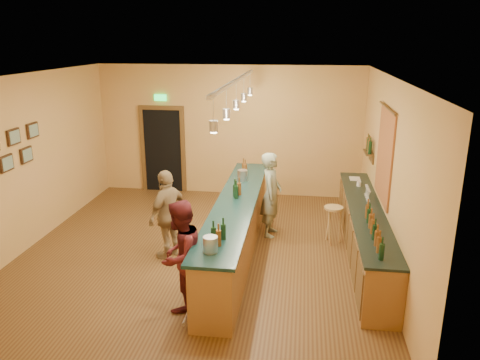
# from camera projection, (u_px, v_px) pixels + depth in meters

# --- Properties ---
(floor) EXTENTS (7.00, 7.00, 0.00)m
(floor) POSITION_uv_depth(u_px,v_px,m) (200.00, 252.00, 8.69)
(floor) COLOR #4F2E16
(floor) RESTS_ON ground
(ceiling) EXTENTS (6.50, 7.00, 0.02)m
(ceiling) POSITION_uv_depth(u_px,v_px,m) (195.00, 76.00, 7.75)
(ceiling) COLOR silver
(ceiling) RESTS_ON wall_back
(wall_back) EXTENTS (6.50, 0.02, 3.20)m
(wall_back) POSITION_uv_depth(u_px,v_px,m) (229.00, 131.00, 11.53)
(wall_back) COLOR tan
(wall_back) RESTS_ON floor
(wall_front) EXTENTS (6.50, 0.02, 3.20)m
(wall_front) POSITION_uv_depth(u_px,v_px,m) (124.00, 259.00, 4.90)
(wall_front) COLOR tan
(wall_front) RESTS_ON floor
(wall_left) EXTENTS (0.02, 7.00, 3.20)m
(wall_left) POSITION_uv_depth(u_px,v_px,m) (26.00, 163.00, 8.64)
(wall_left) COLOR tan
(wall_left) RESTS_ON floor
(wall_right) EXTENTS (0.02, 7.00, 3.20)m
(wall_right) POSITION_uv_depth(u_px,v_px,m) (388.00, 176.00, 7.80)
(wall_right) COLOR tan
(wall_right) RESTS_ON floor
(doorway) EXTENTS (1.15, 0.09, 2.48)m
(doorway) POSITION_uv_depth(u_px,v_px,m) (163.00, 148.00, 11.87)
(doorway) COLOR black
(doorway) RESTS_ON wall_back
(tapestry) EXTENTS (0.03, 1.40, 1.60)m
(tapestry) POSITION_uv_depth(u_px,v_px,m) (385.00, 156.00, 8.10)
(tapestry) COLOR maroon
(tapestry) RESTS_ON wall_right
(bottle_shelf) EXTENTS (0.17, 0.55, 0.54)m
(bottle_shelf) POSITION_uv_depth(u_px,v_px,m) (369.00, 147.00, 9.59)
(bottle_shelf) COLOR #523B18
(bottle_shelf) RESTS_ON wall_right
(picture_grid) EXTENTS (0.06, 2.20, 0.70)m
(picture_grid) POSITION_uv_depth(u_px,v_px,m) (0.00, 154.00, 7.82)
(picture_grid) COLOR #382111
(picture_grid) RESTS_ON wall_left
(back_counter) EXTENTS (0.60, 4.55, 1.27)m
(back_counter) POSITION_uv_depth(u_px,v_px,m) (365.00, 233.00, 8.33)
(back_counter) COLOR brown
(back_counter) RESTS_ON floor
(tasting_bar) EXTENTS (0.74, 5.10, 1.38)m
(tasting_bar) POSITION_uv_depth(u_px,v_px,m) (236.00, 224.00, 8.42)
(tasting_bar) COLOR brown
(tasting_bar) RESTS_ON floor
(pendant_track) EXTENTS (0.11, 4.60, 0.50)m
(pendant_track) POSITION_uv_depth(u_px,v_px,m) (236.00, 90.00, 7.72)
(pendant_track) COLOR silver
(pendant_track) RESTS_ON ceiling
(bartender) EXTENTS (0.45, 0.65, 1.70)m
(bartender) POSITION_uv_depth(u_px,v_px,m) (271.00, 195.00, 9.22)
(bartender) COLOR gray
(bartender) RESTS_ON floor
(customer_a) EXTENTS (0.83, 0.95, 1.65)m
(customer_a) POSITION_uv_depth(u_px,v_px,m) (180.00, 256.00, 6.69)
(customer_a) COLOR #59191E
(customer_a) RESTS_ON floor
(customer_b) EXTENTS (0.75, 1.03, 1.63)m
(customer_b) POSITION_uv_depth(u_px,v_px,m) (168.00, 214.00, 8.29)
(customer_b) COLOR #997A51
(customer_b) RESTS_ON floor
(bar_stool) EXTENTS (0.36, 0.36, 0.74)m
(bar_stool) POSITION_uv_depth(u_px,v_px,m) (333.00, 214.00, 8.91)
(bar_stool) COLOR tan
(bar_stool) RESTS_ON floor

